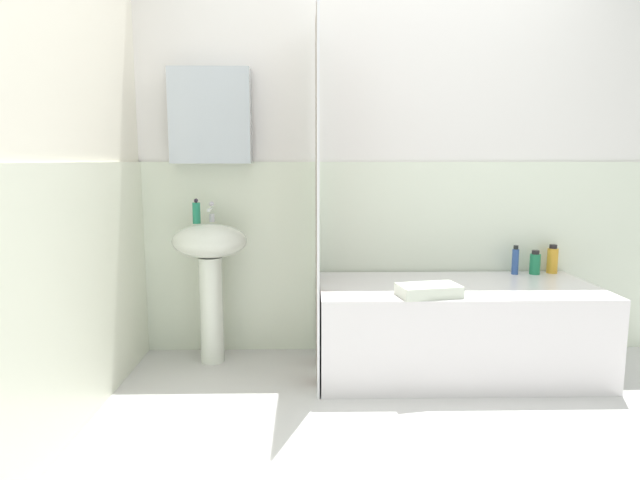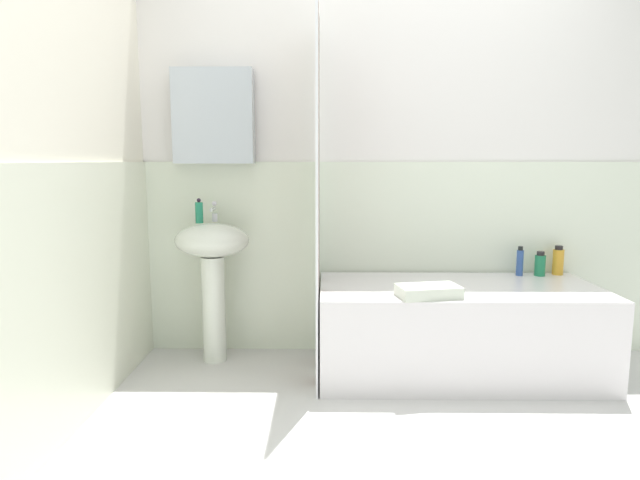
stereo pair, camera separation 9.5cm
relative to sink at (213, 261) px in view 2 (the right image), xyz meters
The scene contains 12 objects.
ground_plane 1.63m from the sink, 43.36° to the right, with size 4.80×5.60×0.04m, color silver.
wall_back_tiled 1.17m from the sink, 12.91° to the left, with size 3.60×0.18×2.40m.
wall_left_tiled 0.98m from the sink, 125.00° to the right, with size 0.07×1.81×2.40m.
sink is the anchor object (origin of this frame).
faucet 0.30m from the sink, 90.00° to the left, with size 0.03×0.12×0.12m.
soap_dispenser 0.30m from the sink, 162.96° to the left, with size 0.05×0.05×0.15m.
bathtub 1.48m from the sink, ahead, with size 1.56×0.74×0.51m, color silver.
shower_curtain 0.76m from the sink, 15.83° to the right, with size 0.01×0.74×2.00m.
body_wash_bottle 2.11m from the sink, ahead, with size 0.07×0.07×0.18m.
shampoo_bottle 1.98m from the sink, ahead, with size 0.06×0.06×0.15m.
lotion_bottle 1.86m from the sink, ahead, with size 0.04×0.04×0.18m.
towel_folded 1.28m from the sink, 20.09° to the right, with size 0.31×0.18×0.06m, color silver.
Camera 2 is at (-0.41, -2.17, 1.21)m, focal length 30.77 mm.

